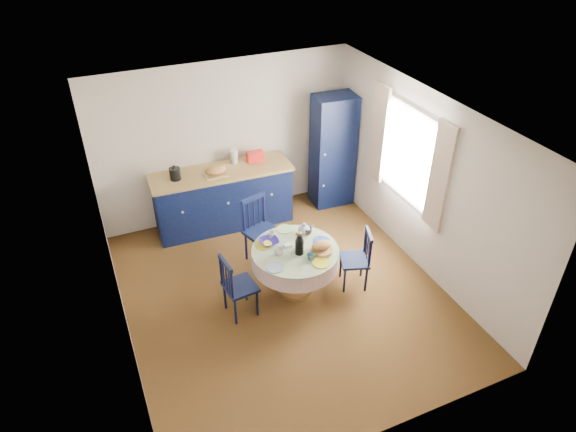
{
  "coord_description": "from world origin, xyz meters",
  "views": [
    {
      "loc": [
        -2.0,
        -4.69,
        4.66
      ],
      "look_at": [
        0.14,
        0.2,
        1.09
      ],
      "focal_mm": 32.0,
      "sensor_mm": 36.0,
      "label": 1
    }
  ],
  "objects_px": {
    "dining_table": "(296,257)",
    "cobalt_bowl": "(269,242)",
    "mug_b": "(310,257)",
    "mug_a": "(279,252)",
    "chair_left": "(237,286)",
    "chair_far": "(261,230)",
    "kitchen_counter": "(223,197)",
    "mug_c": "(307,231)",
    "pantry_cabinet": "(333,151)",
    "chair_right": "(357,259)",
    "mug_d": "(271,235)"
  },
  "relations": [
    {
      "from": "pantry_cabinet",
      "to": "mug_b",
      "type": "xyz_separation_m",
      "value": [
        -1.41,
        -2.09,
        -0.21
      ]
    },
    {
      "from": "mug_a",
      "to": "cobalt_bowl",
      "type": "bearing_deg",
      "value": 95.77
    },
    {
      "from": "pantry_cabinet",
      "to": "mug_c",
      "type": "bearing_deg",
      "value": -123.58
    },
    {
      "from": "dining_table",
      "to": "cobalt_bowl",
      "type": "bearing_deg",
      "value": 135.88
    },
    {
      "from": "mug_a",
      "to": "mug_b",
      "type": "relative_size",
      "value": 1.26
    },
    {
      "from": "kitchen_counter",
      "to": "mug_b",
      "type": "bearing_deg",
      "value": -75.28
    },
    {
      "from": "mug_a",
      "to": "kitchen_counter",
      "type": "bearing_deg",
      "value": 94.46
    },
    {
      "from": "chair_right",
      "to": "chair_left",
      "type": "bearing_deg",
      "value": -74.39
    },
    {
      "from": "chair_left",
      "to": "chair_right",
      "type": "height_order",
      "value": "chair_left"
    },
    {
      "from": "dining_table",
      "to": "chair_far",
      "type": "distance_m",
      "value": 0.84
    },
    {
      "from": "chair_far",
      "to": "mug_d",
      "type": "relative_size",
      "value": 9.51
    },
    {
      "from": "dining_table",
      "to": "chair_right",
      "type": "bearing_deg",
      "value": -14.74
    },
    {
      "from": "kitchen_counter",
      "to": "mug_c",
      "type": "relative_size",
      "value": 17.01
    },
    {
      "from": "kitchen_counter",
      "to": "mug_b",
      "type": "height_order",
      "value": "kitchen_counter"
    },
    {
      "from": "kitchen_counter",
      "to": "mug_c",
      "type": "height_order",
      "value": "kitchen_counter"
    },
    {
      "from": "kitchen_counter",
      "to": "mug_a",
      "type": "distance_m",
      "value": 1.91
    },
    {
      "from": "pantry_cabinet",
      "to": "dining_table",
      "type": "bearing_deg",
      "value": -125.22
    },
    {
      "from": "chair_left",
      "to": "chair_right",
      "type": "xyz_separation_m",
      "value": [
        1.63,
        -0.11,
        -0.02
      ]
    },
    {
      "from": "kitchen_counter",
      "to": "chair_far",
      "type": "bearing_deg",
      "value": -75.93
    },
    {
      "from": "dining_table",
      "to": "chair_far",
      "type": "bearing_deg",
      "value": 101.65
    },
    {
      "from": "chair_left",
      "to": "chair_far",
      "type": "bearing_deg",
      "value": -42.17
    },
    {
      "from": "pantry_cabinet",
      "to": "chair_right",
      "type": "height_order",
      "value": "pantry_cabinet"
    },
    {
      "from": "cobalt_bowl",
      "to": "chair_right",
      "type": "bearing_deg",
      "value": -23.74
    },
    {
      "from": "mug_a",
      "to": "mug_b",
      "type": "bearing_deg",
      "value": -38.79
    },
    {
      "from": "mug_b",
      "to": "chair_right",
      "type": "bearing_deg",
      "value": 4.11
    },
    {
      "from": "kitchen_counter",
      "to": "mug_b",
      "type": "relative_size",
      "value": 23.24
    },
    {
      "from": "dining_table",
      "to": "chair_left",
      "type": "xyz_separation_m",
      "value": [
        -0.84,
        -0.1,
        -0.11
      ]
    },
    {
      "from": "kitchen_counter",
      "to": "mug_c",
      "type": "distance_m",
      "value": 1.78
    },
    {
      "from": "dining_table",
      "to": "mug_a",
      "type": "relative_size",
      "value": 9.72
    },
    {
      "from": "kitchen_counter",
      "to": "pantry_cabinet",
      "type": "distance_m",
      "value": 1.92
    },
    {
      "from": "kitchen_counter",
      "to": "pantry_cabinet",
      "type": "relative_size",
      "value": 1.16
    },
    {
      "from": "chair_right",
      "to": "cobalt_bowl",
      "type": "distance_m",
      "value": 1.19
    },
    {
      "from": "pantry_cabinet",
      "to": "cobalt_bowl",
      "type": "xyz_separation_m",
      "value": [
        -1.75,
        -1.57,
        -0.23
      ]
    },
    {
      "from": "mug_c",
      "to": "mug_d",
      "type": "xyz_separation_m",
      "value": [
        -0.47,
        0.12,
        -0.0
      ]
    },
    {
      "from": "kitchen_counter",
      "to": "mug_a",
      "type": "height_order",
      "value": "kitchen_counter"
    },
    {
      "from": "chair_right",
      "to": "mug_c",
      "type": "xyz_separation_m",
      "value": [
        -0.52,
        0.46,
        0.3
      ]
    },
    {
      "from": "dining_table",
      "to": "mug_c",
      "type": "bearing_deg",
      "value": 42.18
    },
    {
      "from": "cobalt_bowl",
      "to": "mug_a",
      "type": "bearing_deg",
      "value": -84.23
    },
    {
      "from": "mug_d",
      "to": "cobalt_bowl",
      "type": "height_order",
      "value": "mug_d"
    },
    {
      "from": "chair_right",
      "to": "mug_d",
      "type": "relative_size",
      "value": 8.15
    },
    {
      "from": "dining_table",
      "to": "mug_a",
      "type": "xyz_separation_m",
      "value": [
        -0.24,
        -0.01,
        0.16
      ]
    },
    {
      "from": "chair_right",
      "to": "mug_a",
      "type": "height_order",
      "value": "chair_right"
    },
    {
      "from": "pantry_cabinet",
      "to": "chair_far",
      "type": "bearing_deg",
      "value": -144.82
    },
    {
      "from": "mug_b",
      "to": "mug_a",
      "type": "bearing_deg",
      "value": 141.21
    },
    {
      "from": "chair_far",
      "to": "mug_c",
      "type": "bearing_deg",
      "value": -69.74
    },
    {
      "from": "pantry_cabinet",
      "to": "mug_a",
      "type": "bearing_deg",
      "value": -129.33
    },
    {
      "from": "pantry_cabinet",
      "to": "chair_left",
      "type": "height_order",
      "value": "pantry_cabinet"
    },
    {
      "from": "mug_c",
      "to": "dining_table",
      "type": "bearing_deg",
      "value": -137.82
    },
    {
      "from": "kitchen_counter",
      "to": "mug_b",
      "type": "xyz_separation_m",
      "value": [
        0.46,
        -2.14,
        0.23
      ]
    },
    {
      "from": "dining_table",
      "to": "cobalt_bowl",
      "type": "distance_m",
      "value": 0.4
    }
  ]
}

